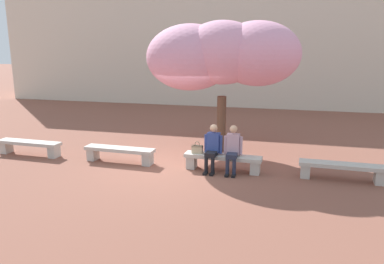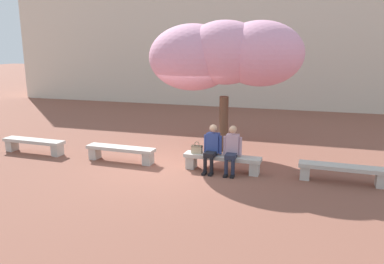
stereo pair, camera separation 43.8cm
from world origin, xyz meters
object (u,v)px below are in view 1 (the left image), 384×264
Objects in this scene: stone_bench_center at (223,160)px; cherry_tree_main at (221,55)px; stone_bench_near_west at (120,152)px; stone_bench_west_end at (29,145)px; person_seated_left at (213,146)px; person_seated_right at (233,147)px; handbag at (197,149)px; stone_bench_near_east at (342,169)px.

cherry_tree_main is (-0.49, 2.16, 2.77)m from stone_bench_center.
stone_bench_center is (3.08, 0.00, 0.00)m from stone_bench_near_west.
stone_bench_west_end is 5.89m from person_seated_left.
stone_bench_center is 1.66× the size of person_seated_right.
person_seated_right is 3.81× the size of handbag.
stone_bench_west_end is 0.44× the size of cherry_tree_main.
person_seated_left is (2.80, -0.05, 0.39)m from stone_bench_near_west.
stone_bench_near_east is at bearing 0.01° from handbag.
person_seated_right is at bearing -11.10° from stone_bench_center.
cherry_tree_main is (-0.21, 2.21, 2.38)m from person_seated_left.
person_seated_left is at bearing 179.98° from person_seated_right.
stone_bench_west_end is 1.00× the size of stone_bench_near_west.
stone_bench_west_end is at bearing 179.99° from handbag.
stone_bench_near_east is at bearing 0.00° from stone_bench_center.
person_seated_right is at bearing -3.03° from handbag.
stone_bench_near_west is at bearing 178.91° from person_seated_left.
person_seated_left is 0.46m from handbag.
stone_bench_near_west and stone_bench_near_east have the same top height.
stone_bench_near_east is 1.66× the size of person_seated_right.
stone_bench_near_west is 1.00× the size of stone_bench_center.
stone_bench_near_east is 3.38m from person_seated_left.
cherry_tree_main is (-0.76, 2.21, 2.38)m from person_seated_right.
stone_bench_near_east is 6.31× the size of handbag.
cherry_tree_main reaches higher than stone_bench_near_west.
stone_bench_center is 1.66× the size of person_seated_left.
stone_bench_west_end is 6.16m from stone_bench_center.
person_seated_left reaches higher than stone_bench_west_end.
person_seated_right is 0.26× the size of cherry_tree_main.
cherry_tree_main reaches higher than handbag.
stone_bench_west_end is 6.44m from person_seated_right.
cherry_tree_main is at bearing 148.84° from stone_bench_near_east.
stone_bench_near_east is 1.66× the size of person_seated_left.
stone_bench_west_end is 1.00× the size of stone_bench_center.
stone_bench_near_east is 5.01m from cherry_tree_main.
handbag reaches higher than stone_bench_west_end.
stone_bench_near_east is at bearing -31.16° from cherry_tree_main.
stone_bench_near_west is 1.66× the size of person_seated_right.
person_seated_left and person_seated_right have the same top height.
stone_bench_west_end is 1.00× the size of stone_bench_near_east.
stone_bench_near_east is (9.24, 0.00, 0.00)m from stone_bench_west_end.
stone_bench_near_west is 6.16m from stone_bench_near_east.
stone_bench_near_west and stone_bench_center have the same top height.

